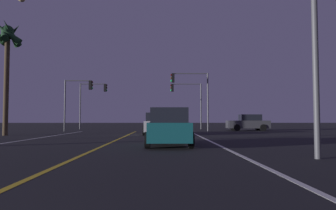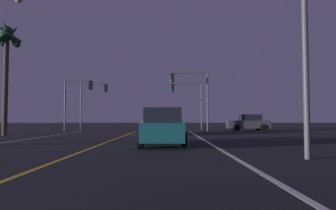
# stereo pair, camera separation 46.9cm
# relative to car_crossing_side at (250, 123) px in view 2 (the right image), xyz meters

# --- Properties ---
(lane_edge_right) EXTENTS (0.16, 35.18, 0.01)m
(lane_edge_right) POSITION_rel_car_crossing_side_xyz_m (-6.38, -19.57, -0.82)
(lane_edge_right) COLOR silver
(lane_edge_right) RESTS_ON ground
(lane_center_divider) EXTENTS (0.16, 35.18, 0.01)m
(lane_center_divider) POSITION_rel_car_crossing_side_xyz_m (-11.65, -19.57, -0.82)
(lane_center_divider) COLOR gold
(lane_center_divider) RESTS_ON ground
(car_crossing_side) EXTENTS (4.30, 2.02, 1.70)m
(car_crossing_side) POSITION_rel_car_crossing_side_xyz_m (0.00, 0.00, 0.00)
(car_crossing_side) COLOR black
(car_crossing_side) RESTS_ON ground
(car_lead_same_lane) EXTENTS (2.02, 4.30, 1.70)m
(car_lead_same_lane) POSITION_rel_car_crossing_side_xyz_m (-8.69, -17.81, 0.00)
(car_lead_same_lane) COLOR black
(car_lead_same_lane) RESTS_ON ground
(car_ahead_far) EXTENTS (2.02, 4.30, 1.70)m
(car_ahead_far) POSITION_rel_car_crossing_side_xyz_m (-9.47, -7.89, 0.00)
(car_ahead_far) COLOR black
(car_ahead_far) RESTS_ON ground
(traffic_light_near_right) EXTENTS (3.83, 0.36, 5.87)m
(traffic_light_near_right) POSITION_rel_car_crossing_side_xyz_m (-6.24, -1.48, 3.55)
(traffic_light_near_right) COLOR #4C4C51
(traffic_light_near_right) RESTS_ON ground
(traffic_light_near_left) EXTENTS (2.87, 0.36, 5.12)m
(traffic_light_near_left) POSITION_rel_car_crossing_side_xyz_m (-17.46, -1.48, 2.99)
(traffic_light_near_left) COLOR #4C4C51
(traffic_light_near_left) RESTS_ON ground
(traffic_light_far_right) EXTENTS (3.73, 0.36, 5.45)m
(traffic_light_far_right) POSITION_rel_car_crossing_side_xyz_m (-6.25, 4.02, 3.26)
(traffic_light_far_right) COLOR #4C4C51
(traffic_light_far_right) RESTS_ON ground
(traffic_light_far_left) EXTENTS (3.27, 0.36, 5.44)m
(traffic_light_far_left) POSITION_rel_car_crossing_side_xyz_m (-17.29, 4.02, 3.22)
(traffic_light_far_left) COLOR #4C4C51
(traffic_light_far_left) RESTS_ON ground
(palm_tree_left_mid) EXTENTS (2.21, 2.06, 8.58)m
(palm_tree_left_mid) POSITION_rel_car_crossing_side_xyz_m (-20.61, -9.20, 6.05)
(palm_tree_left_mid) COLOR #473826
(palm_tree_left_mid) RESTS_ON ground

